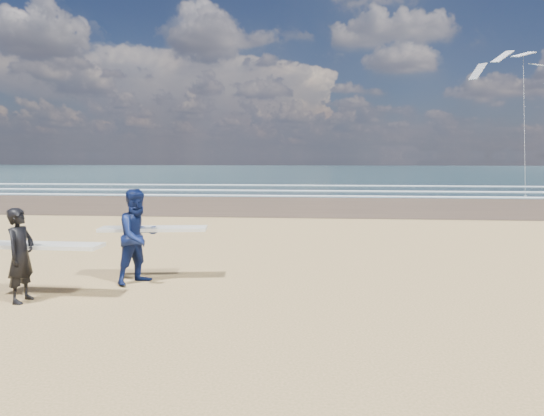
{
  "coord_description": "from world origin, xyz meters",
  "views": [
    {
      "loc": [
        3.86,
        -7.95,
        2.58
      ],
      "look_at": [
        2.64,
        6.0,
        1.07
      ],
      "focal_mm": 32.0,
      "sensor_mm": 36.0,
      "label": 1
    }
  ],
  "objects": [
    {
      "name": "ocean",
      "position": [
        20.0,
        72.0,
        0.01
      ],
      "size": [
        220.0,
        100.0,
        0.02
      ],
      "primitive_type": "cube",
      "color": "#1B343B",
      "rests_on": "ground"
    },
    {
      "name": "surfer_far",
      "position": [
        0.33,
        1.48,
        0.97
      ],
      "size": [
        2.25,
        1.35,
        1.92
      ],
      "color": "#0D1949",
      "rests_on": "ground"
    },
    {
      "name": "foam_breakers",
      "position": [
        20.0,
        28.1,
        0.05
      ],
      "size": [
        220.0,
        11.7,
        0.05
      ],
      "color": "white",
      "rests_on": "ground"
    },
    {
      "name": "surfer_near",
      "position": [
        -1.26,
        0.09,
        0.86
      ],
      "size": [
        2.21,
        0.94,
        1.68
      ],
      "color": "black",
      "rests_on": "ground"
    },
    {
      "name": "kite_1",
      "position": [
        17.86,
        26.51,
        6.18
      ],
      "size": [
        6.34,
        4.8,
        10.81
      ],
      "color": "slate",
      "rests_on": "ground"
    }
  ]
}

